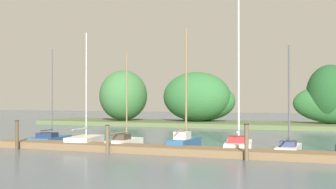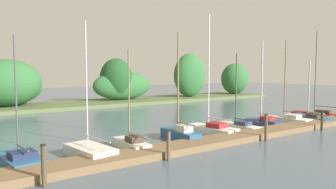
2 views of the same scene
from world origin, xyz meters
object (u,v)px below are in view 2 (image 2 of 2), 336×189
(sailboat_3, at_px, (179,132))
(mooring_piling_3, at_px, (322,121))
(sailboat_4, at_px, (210,128))
(mooring_piling_2, at_px, (266,128))
(mooring_piling_1, at_px, (169,145))
(sailboat_8, at_px, (310,117))
(mooring_piling_0, at_px, (44,166))
(sailboat_0, at_px, (19,158))
(sailboat_6, at_px, (262,120))
(sailboat_9, at_px, (316,113))
(sailboat_2, at_px, (131,143))
(sailboat_5, at_px, (237,125))
(sailboat_7, at_px, (286,119))
(sailboat_1, at_px, (89,151))

(sailboat_3, height_order, mooring_piling_3, sailboat_3)
(sailboat_4, height_order, mooring_piling_3, sailboat_4)
(mooring_piling_3, bearing_deg, mooring_piling_2, 178.95)
(mooring_piling_1, xyz_separation_m, mooring_piling_2, (7.01, -0.06, 0.10))
(sailboat_8, xyz_separation_m, mooring_piling_0, (-21.77, -2.72, 0.48))
(sailboat_0, bearing_deg, sailboat_6, -97.45)
(sailboat_3, bearing_deg, mooring_piling_1, 136.66)
(mooring_piling_0, bearing_deg, sailboat_9, 8.54)
(mooring_piling_1, bearing_deg, sailboat_4, 30.97)
(sailboat_2, relative_size, mooring_piling_1, 3.71)
(sailboat_2, distance_m, mooring_piling_0, 5.87)
(sailboat_5, distance_m, mooring_piling_0, 14.33)
(sailboat_2, height_order, mooring_piling_1, sailboat_2)
(sailboat_0, distance_m, sailboat_8, 22.09)
(sailboat_6, distance_m, sailboat_7, 2.75)
(sailboat_2, relative_size, mooring_piling_3, 3.87)
(mooring_piling_0, bearing_deg, sailboat_1, 45.93)
(sailboat_4, bearing_deg, sailboat_8, -105.95)
(sailboat_4, distance_m, sailboat_5, 2.57)
(sailboat_7, height_order, mooring_piling_2, sailboat_7)
(sailboat_2, bearing_deg, sailboat_7, -87.85)
(sailboat_5, xyz_separation_m, mooring_piling_0, (-13.88, -3.55, 0.47))
(sailboat_5, bearing_deg, sailboat_1, 92.32)
(sailboat_3, distance_m, sailboat_9, 16.03)
(sailboat_9, height_order, mooring_piling_1, sailboat_9)
(sailboat_2, distance_m, sailboat_7, 14.38)
(sailboat_5, xyz_separation_m, mooring_piling_3, (4.67, -3.61, 0.38))
(sailboat_9, distance_m, mooring_piling_1, 19.34)
(sailboat_1, relative_size, sailboat_3, 1.00)
(sailboat_4, xyz_separation_m, sailboat_5, (2.56, -0.05, -0.06))
(mooring_piling_0, height_order, mooring_piling_3, mooring_piling_0)
(sailboat_3, xyz_separation_m, sailboat_6, (8.18, 0.30, -0.04))
(sailboat_0, relative_size, sailboat_9, 0.74)
(sailboat_5, distance_m, sailboat_6, 2.78)
(sailboat_5, height_order, sailboat_9, sailboat_9)
(sailboat_1, xyz_separation_m, sailboat_5, (11.26, 0.84, -0.02))
(sailboat_7, bearing_deg, sailboat_2, 82.72)
(sailboat_7, relative_size, mooring_piling_0, 4.28)
(sailboat_3, distance_m, sailboat_8, 13.30)
(sailboat_5, relative_size, mooring_piling_1, 3.80)
(mooring_piling_1, xyz_separation_m, mooring_piling_3, (13.04, -0.17, -0.03))
(mooring_piling_1, height_order, mooring_piling_2, mooring_piling_2)
(sailboat_1, distance_m, sailboat_9, 21.91)
(sailboat_2, xyz_separation_m, sailboat_9, (19.48, 0.68, -0.01))
(sailboat_0, distance_m, sailboat_7, 19.71)
(sailboat_1, height_order, sailboat_7, sailboat_7)
(sailboat_6, bearing_deg, mooring_piling_3, -158.19)
(mooring_piling_1, bearing_deg, sailboat_8, 9.10)
(sailboat_4, bearing_deg, sailboat_0, 79.61)
(sailboat_2, height_order, sailboat_8, sailboat_2)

